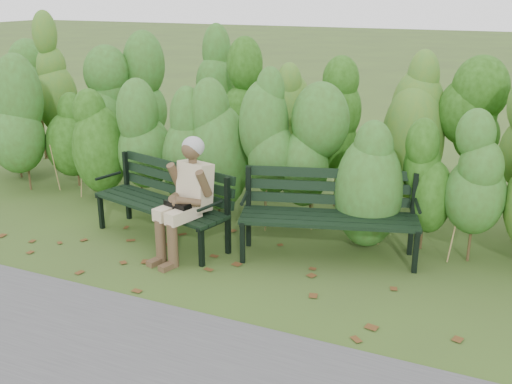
% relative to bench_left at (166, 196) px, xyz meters
% --- Properties ---
extents(ground, '(80.00, 80.00, 0.00)m').
position_rel_bench_left_xyz_m(ground, '(1.16, -0.42, -0.52)').
color(ground, '#374921').
extents(hedge_band, '(11.04, 1.67, 2.42)m').
position_rel_bench_left_xyz_m(hedge_band, '(1.16, 1.44, 0.74)').
color(hedge_band, '#47381E').
rests_on(hedge_band, ground).
extents(leaf_litter, '(5.59, 2.12, 0.01)m').
position_rel_bench_left_xyz_m(leaf_litter, '(0.53, -0.49, -0.51)').
color(leaf_litter, '#573618').
rests_on(leaf_litter, ground).
extents(bench_left, '(1.84, 1.00, 0.88)m').
position_rel_bench_left_xyz_m(bench_left, '(0.00, 0.00, 0.00)').
color(bench_left, black).
rests_on(bench_left, ground).
extents(bench_right, '(1.96, 1.11, 0.93)m').
position_rel_bench_left_xyz_m(bench_right, '(1.85, 0.31, 0.03)').
color(bench_right, black).
rests_on(bench_right, ground).
extents(seated_woman, '(0.55, 0.81, 1.30)m').
position_rel_bench_left_xyz_m(seated_woman, '(0.45, -0.31, 0.22)').
color(seated_woman, beige).
rests_on(seated_woman, ground).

